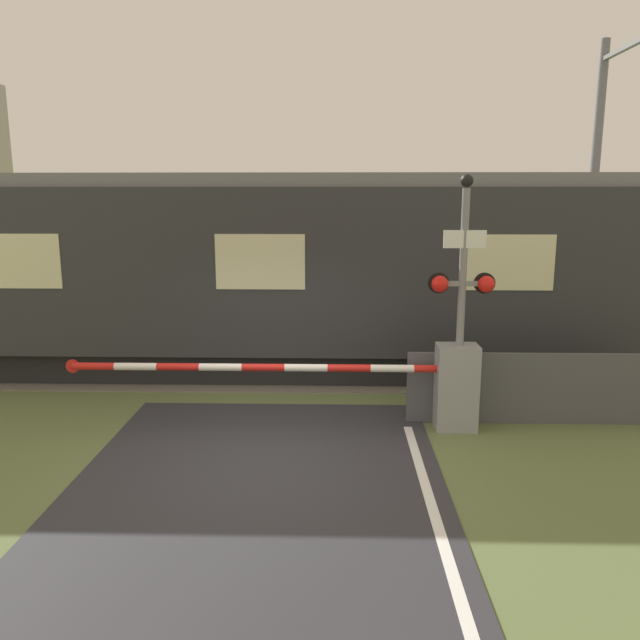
# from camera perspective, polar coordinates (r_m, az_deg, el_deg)

# --- Properties ---
(ground_plane) EXTENTS (80.00, 80.00, 0.00)m
(ground_plane) POSITION_cam_1_polar(r_m,az_deg,el_deg) (8.59, -4.91, -12.11)
(ground_plane) COLOR #5B6B3D
(track_bed) EXTENTS (36.00, 3.20, 0.13)m
(track_bed) POSITION_cam_1_polar(r_m,az_deg,el_deg) (12.55, -2.77, -4.36)
(track_bed) COLOR #666056
(track_bed) RESTS_ON ground_plane
(train) EXTENTS (15.35, 2.90, 3.79)m
(train) POSITION_cam_1_polar(r_m,az_deg,el_deg) (12.20, -4.64, 4.36)
(train) COLOR black
(train) RESTS_ON ground_plane
(crossing_barrier) EXTENTS (6.10, 0.44, 1.28)m
(crossing_barrier) POSITION_cam_1_polar(r_m,az_deg,el_deg) (9.35, 9.41, -5.77)
(crossing_barrier) COLOR gray
(crossing_barrier) RESTS_ON ground_plane
(signal_post) EXTENTS (0.96, 0.26, 3.70)m
(signal_post) POSITION_cam_1_polar(r_m,az_deg,el_deg) (9.12, 12.87, 2.78)
(signal_post) COLOR gray
(signal_post) RESTS_ON ground_plane
(catenary_pole) EXTENTS (0.20, 1.90, 6.59)m
(catenary_pole) POSITION_cam_1_polar(r_m,az_deg,el_deg) (14.90, 23.73, 10.51)
(catenary_pole) COLOR slate
(catenary_pole) RESTS_ON ground_plane
(roadside_fence) EXTENTS (4.03, 0.06, 1.10)m
(roadside_fence) POSITION_cam_1_polar(r_m,az_deg,el_deg) (10.03, 19.53, -5.93)
(roadside_fence) COLOR #4C4C51
(roadside_fence) RESTS_ON ground_plane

